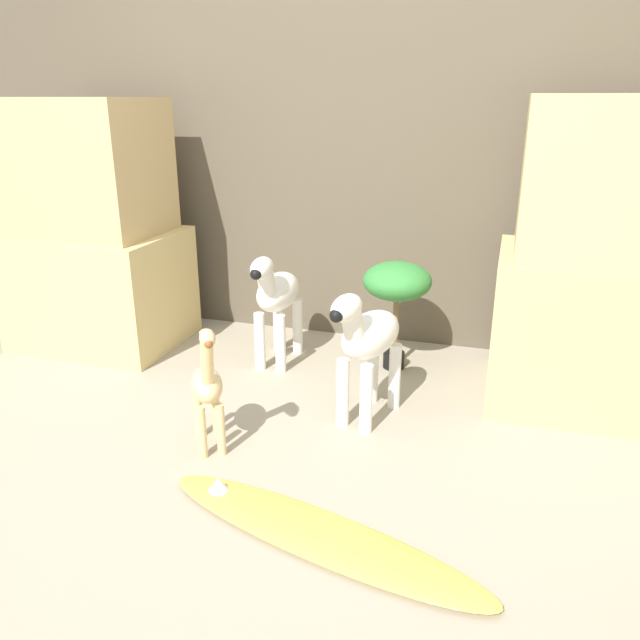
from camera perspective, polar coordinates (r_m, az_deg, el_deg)
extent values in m
plane|color=#9E937F|center=(2.48, -7.44, -13.77)|extent=(14.00, 14.00, 0.00)
cube|color=brown|center=(3.60, 2.61, 15.51)|extent=(6.40, 0.08, 2.20)
cube|color=#D1B775|center=(3.81, -19.38, 2.76)|extent=(0.89, 0.69, 0.65)
cube|color=tan|center=(3.69, -20.60, 12.94)|extent=(0.76, 0.59, 0.72)
cube|color=tan|center=(3.12, 23.70, -0.92)|extent=(0.89, 0.69, 0.70)
cube|color=#D1B775|center=(2.97, 25.54, 11.61)|extent=(0.77, 0.60, 0.67)
cylinder|color=white|center=(2.67, 4.24, -7.23)|extent=(0.05, 0.05, 0.31)
cylinder|color=white|center=(2.72, 2.09, -6.65)|extent=(0.05, 0.05, 0.31)
cylinder|color=white|center=(2.89, 6.84, -5.12)|extent=(0.05, 0.05, 0.31)
cylinder|color=white|center=(2.94, 4.82, -4.63)|extent=(0.05, 0.05, 0.31)
ellipsoid|color=white|center=(2.71, 4.68, -1.32)|extent=(0.29, 0.43, 0.19)
cylinder|color=white|center=(2.53, 2.97, -0.11)|extent=(0.12, 0.15, 0.18)
ellipsoid|color=white|center=(2.47, 2.45, 1.11)|extent=(0.15, 0.20, 0.11)
sphere|color=black|center=(2.41, 1.51, 0.40)|extent=(0.06, 0.06, 0.06)
cube|color=black|center=(2.53, 2.98, 0.06)|extent=(0.04, 0.08, 0.14)
cylinder|color=white|center=(3.24, -3.64, -2.18)|extent=(0.05, 0.05, 0.31)
cylinder|color=white|center=(3.28, -5.53, -1.96)|extent=(0.05, 0.05, 0.31)
cylinder|color=white|center=(3.48, -2.07, -0.57)|extent=(0.05, 0.05, 0.31)
cylinder|color=white|center=(3.52, -3.85, -0.38)|extent=(0.05, 0.05, 0.31)
ellipsoid|color=white|center=(3.30, -3.84, 2.61)|extent=(0.19, 0.39, 0.19)
cylinder|color=white|center=(3.12, -4.96, 3.70)|extent=(0.09, 0.13, 0.18)
ellipsoid|color=white|center=(3.06, -5.33, 4.73)|extent=(0.10, 0.18, 0.11)
sphere|color=black|center=(2.99, -5.88, 4.18)|extent=(0.06, 0.06, 0.06)
cube|color=black|center=(3.12, -4.96, 3.84)|extent=(0.02, 0.07, 0.14)
cylinder|color=#E0C184|center=(2.56, -9.05, -9.88)|extent=(0.04, 0.04, 0.22)
cylinder|color=#E0C184|center=(2.55, -10.74, -10.05)|extent=(0.04, 0.04, 0.22)
cylinder|color=#E0C184|center=(2.70, -9.48, -8.19)|extent=(0.04, 0.04, 0.22)
cylinder|color=#E0C184|center=(2.70, -11.07, -8.35)|extent=(0.04, 0.04, 0.22)
ellipsoid|color=#E0C184|center=(2.55, -10.31, -5.85)|extent=(0.23, 0.27, 0.12)
cylinder|color=#E0C184|center=(2.40, -10.29, -3.58)|extent=(0.11, 0.13, 0.26)
ellipsoid|color=#E0C184|center=(2.28, -10.26, -1.65)|extent=(0.11, 0.12, 0.06)
sphere|color=brown|center=(2.24, -10.13, -2.18)|extent=(0.03, 0.03, 0.03)
cylinder|color=black|center=(3.35, 6.76, -3.62)|extent=(0.11, 0.11, 0.09)
cylinder|color=brown|center=(3.28, 6.89, -0.55)|extent=(0.03, 0.03, 0.30)
ellipsoid|color=#337F38|center=(3.21, 7.07, 3.56)|extent=(0.35, 0.35, 0.19)
ellipsoid|color=gold|center=(2.15, -0.13, -19.01)|extent=(1.23, 0.54, 0.04)
cone|color=white|center=(2.34, -9.30, -14.60)|extent=(0.09, 0.09, 0.05)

